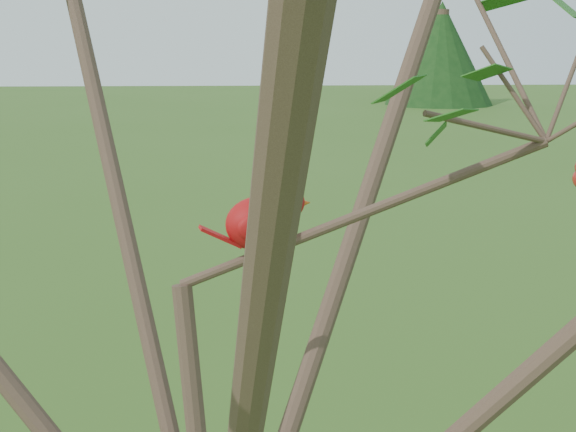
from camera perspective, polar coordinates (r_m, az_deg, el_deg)
The scene contains 3 objects.
crabapple_tree at distance 1.09m, azimuth -5.30°, elevation 1.04°, with size 2.35×2.05×2.95m.
cardinal at distance 1.21m, azimuth -1.98°, elevation -0.36°, with size 0.19×0.11×0.13m.
distant_trees at distance 24.47m, azimuth -5.12°, elevation 11.91°, with size 39.72×11.84×3.88m.
Camera 1 is at (0.06, -1.09, 2.36)m, focal length 45.00 mm.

